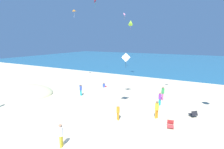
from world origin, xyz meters
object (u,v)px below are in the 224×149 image
at_px(person_5, 104,85).
at_px(person_7, 61,134).
at_px(beach_chair_far_left, 193,114).
at_px(person_4, 160,98).
at_px(person_6, 81,89).
at_px(kite_red, 95,1).
at_px(person_1, 163,92).
at_px(kite_white, 126,58).
at_px(person_3, 118,111).
at_px(person_0, 157,108).
at_px(beach_chair_mid_beach, 170,124).
at_px(kite_orange, 74,10).
at_px(cooler_box, 80,85).
at_px(kite_lime, 131,22).
at_px(kite_pink, 124,14).

height_order(person_5, person_7, person_7).
xyz_separation_m(beach_chair_far_left, person_4, (-3.37, 1.39, 0.56)).
relative_size(person_6, person_7, 0.88).
bearing_deg(kite_red, person_1, -32.47).
height_order(person_4, person_5, person_4).
bearing_deg(kite_white, person_3, -71.70).
height_order(person_3, person_5, person_3).
bearing_deg(person_0, person_1, 129.30).
xyz_separation_m(beach_chair_mid_beach, kite_orange, (-17.52, 9.55, 11.48)).
bearing_deg(person_5, person_7, -130.44).
distance_m(cooler_box, person_6, 4.70).
height_order(beach_chair_far_left, kite_orange, kite_orange).
height_order(person_3, person_4, person_4).
distance_m(cooler_box, person_0, 14.16).
height_order(person_0, person_6, person_0).
bearing_deg(person_3, kite_lime, -127.18).
bearing_deg(beach_chair_far_left, person_5, 27.72).
height_order(person_1, kite_lime, kite_lime).
height_order(kite_red, kite_white, kite_red).
bearing_deg(kite_red, kite_pink, 62.92).
bearing_deg(person_4, person_3, 95.13).
relative_size(cooler_box, person_6, 0.39).
xyz_separation_m(person_3, person_5, (-6.56, 8.66, -0.53)).
height_order(person_0, kite_white, kite_white).
distance_m(person_5, person_6, 4.85).
relative_size(beach_chair_far_left, person_3, 0.62).
height_order(person_3, kite_lime, kite_lime).
height_order(person_5, kite_red, kite_red).
distance_m(person_3, person_7, 5.48).
height_order(cooler_box, person_1, person_1).
bearing_deg(kite_lime, kite_pink, 122.73).
xyz_separation_m(beach_chair_mid_beach, person_4, (-1.84, 4.36, 0.60)).
xyz_separation_m(kite_orange, kite_red, (-0.22, 6.70, 2.83)).
xyz_separation_m(beach_chair_mid_beach, kite_lime, (-10.20, 16.26, 9.84)).
bearing_deg(kite_red, kite_orange, -88.10).
xyz_separation_m(person_0, person_4, (-0.44, 3.24, -0.09)).
bearing_deg(person_3, person_1, -165.04).
bearing_deg(beach_chair_far_left, kite_orange, 30.05).
distance_m(beach_chair_far_left, person_7, 11.72).
bearing_deg(person_4, beach_chair_mid_beach, 143.47).
xyz_separation_m(kite_red, kite_white, (11.28, -10.56, -9.71)).
xyz_separation_m(beach_chair_mid_beach, person_1, (-1.92, 6.18, 0.71)).
height_order(beach_chair_mid_beach, kite_lime, kite_lime).
distance_m(beach_chair_mid_beach, kite_pink, 29.65).
relative_size(person_1, kite_red, 0.85).
height_order(person_1, person_5, person_1).
bearing_deg(kite_orange, person_6, -47.05).
xyz_separation_m(person_5, kite_white, (4.41, -2.14, 4.57)).
bearing_deg(person_7, kite_orange, 108.67).
bearing_deg(kite_lime, person_7, -79.07).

